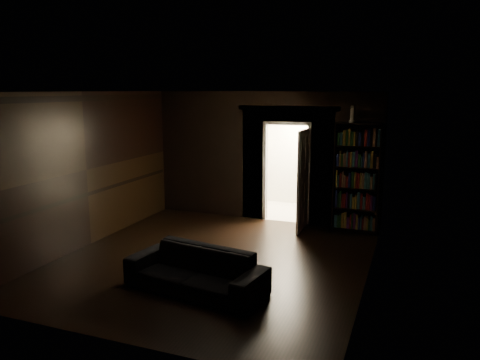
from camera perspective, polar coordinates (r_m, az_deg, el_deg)
The scene contains 9 objects.
ground at distance 8.00m, azimuth -3.27°, elevation -9.78°, with size 5.50×5.50×0.00m, color black.
room_walls at distance 8.55m, azimuth -0.53°, elevation 3.24°, with size 5.02×5.61×2.84m.
kitchen_alcove at distance 11.12m, azimuth 7.20°, elevation 2.49°, with size 2.20×1.80×2.60m.
sofa at distance 6.79m, azimuth -5.43°, elevation -10.15°, with size 2.04×0.88×0.78m, color black.
bookshelf at distance 9.59m, azimuth 14.03°, elevation 0.24°, with size 0.90×0.32×2.20m, color black.
refrigerator at distance 11.31m, azimuth 9.69°, elevation 0.59°, with size 0.74×0.68×1.65m, color silver.
door at distance 9.54m, azimuth 7.68°, elevation -0.05°, with size 0.85×0.05×2.05m, color white.
figurine at distance 9.41m, azimuth 13.49°, elevation 7.81°, with size 0.11×0.11×0.33m, color white.
bottles at distance 11.18m, azimuth 9.34°, elevation 5.38°, with size 0.59×0.07×0.24m, color black.
Camera 1 is at (3.07, -6.82, 2.83)m, focal length 35.00 mm.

